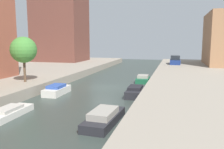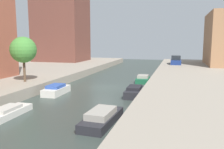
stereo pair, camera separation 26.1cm
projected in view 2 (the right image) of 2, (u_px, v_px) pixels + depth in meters
The scene contains 8 objects.
ground_plane at pixel (103, 88), 26.34m from camera, with size 84.00×84.00×0.00m, color #333D38.
street_tree_2 at pixel (23, 50), 23.91m from camera, with size 2.67×2.67×4.66m.
parked_car at pixel (176, 60), 42.90m from camera, with size 1.86×4.43×1.62m.
moored_boat_left_1 at pixel (9, 112), 16.29m from camera, with size 1.34×3.72×0.70m.
moored_boat_left_2 at pixel (56, 90), 23.03m from camera, with size 1.57×3.46×0.97m.
moored_boat_right_1 at pixel (102, 117), 14.83m from camera, with size 1.78×4.49×0.94m.
moored_boat_right_2 at pixel (134, 92), 22.29m from camera, with size 1.48×3.70×0.95m.
moored_boat_right_3 at pixel (143, 79), 29.81m from camera, with size 1.69×3.29×0.89m.
Camera 2 is at (7.90, -24.65, 5.20)m, focal length 37.47 mm.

